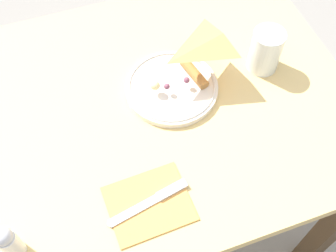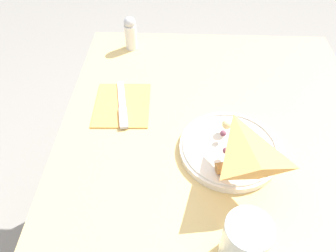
{
  "view_description": "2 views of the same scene",
  "coord_description": "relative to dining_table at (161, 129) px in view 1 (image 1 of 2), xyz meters",
  "views": [
    {
      "loc": [
        0.18,
        0.56,
        1.55
      ],
      "look_at": [
        0.01,
        0.09,
        0.77
      ],
      "focal_mm": 45.0,
      "sensor_mm": 36.0,
      "label": 1
    },
    {
      "loc": [
        -0.51,
        0.1,
        1.31
      ],
      "look_at": [
        0.02,
        0.12,
        0.76
      ],
      "focal_mm": 35.0,
      "sensor_mm": 36.0,
      "label": 2
    }
  ],
  "objects": [
    {
      "name": "salt_shaker",
      "position": [
        0.37,
        0.25,
        0.18
      ],
      "size": [
        0.04,
        0.04,
        0.1
      ],
      "color": "silver",
      "rests_on": "dining_table"
    },
    {
      "name": "plate_pizza",
      "position": [
        -0.04,
        -0.02,
        0.14
      ],
      "size": [
        0.22,
        0.22,
        0.05
      ],
      "color": "silver",
      "rests_on": "dining_table"
    },
    {
      "name": "milk_glass",
      "position": [
        -0.28,
        -0.02,
        0.18
      ],
      "size": [
        0.08,
        0.08,
        0.11
      ],
      "color": "white",
      "rests_on": "dining_table"
    },
    {
      "name": "ground_plane",
      "position": [
        0.0,
        0.0,
        -0.61
      ],
      "size": [
        6.0,
        6.0,
        0.0
      ],
      "primitive_type": "plane",
      "color": "gray"
    },
    {
      "name": "napkin_folded",
      "position": [
        0.11,
        0.24,
        0.13
      ],
      "size": [
        0.17,
        0.14,
        0.0
      ],
      "rotation": [
        0.0,
        0.0,
        0.04
      ],
      "color": "#E59E4C",
      "rests_on": "dining_table"
    },
    {
      "name": "butter_knife",
      "position": [
        0.1,
        0.24,
        0.13
      ],
      "size": [
        0.18,
        0.05,
        0.01
      ],
      "rotation": [
        0.0,
        0.0,
        0.19
      ],
      "color": "#B2B2B7",
      "rests_on": "napkin_folded"
    },
    {
      "name": "dining_table",
      "position": [
        0.0,
        0.0,
        0.0
      ],
      "size": [
        0.92,
        0.75,
        0.74
      ],
      "color": "#DBB770",
      "rests_on": "ground_plane"
    }
  ]
}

